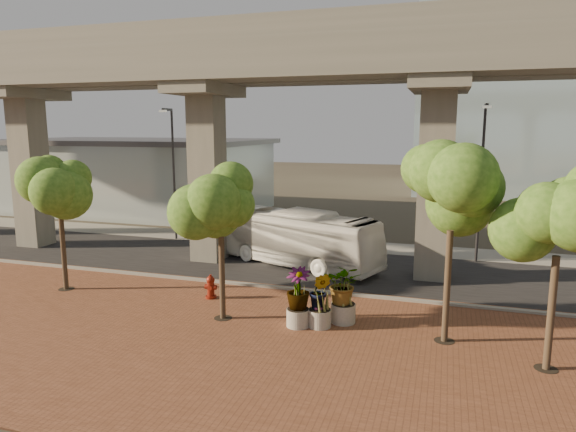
% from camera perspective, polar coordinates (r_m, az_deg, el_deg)
% --- Properties ---
extents(ground, '(160.00, 160.00, 0.00)m').
position_cam_1_polar(ground, '(25.41, 1.67, -6.97)').
color(ground, '#332F25').
rests_on(ground, ground).
extents(brick_plaza, '(70.00, 13.00, 0.06)m').
position_cam_1_polar(brick_plaza, '(18.28, -5.29, -13.82)').
color(brick_plaza, brown).
rests_on(brick_plaza, ground).
extents(asphalt_road, '(90.00, 8.00, 0.04)m').
position_cam_1_polar(asphalt_road, '(27.26, 2.81, -5.76)').
color(asphalt_road, black).
rests_on(asphalt_road, ground).
extents(curb_strip, '(70.00, 0.25, 0.16)m').
position_cam_1_polar(curb_strip, '(23.55, 0.35, -8.14)').
color(curb_strip, gray).
rests_on(curb_strip, ground).
extents(far_sidewalk, '(90.00, 3.00, 0.06)m').
position_cam_1_polar(far_sidewalk, '(32.45, 5.24, -3.23)').
color(far_sidewalk, gray).
rests_on(far_sidewalk, ground).
extents(transit_viaduct, '(72.00, 5.60, 12.40)m').
position_cam_1_polar(transit_viaduct, '(26.25, 2.94, 9.70)').
color(transit_viaduct, gray).
rests_on(transit_viaduct, ground).
extents(station_pavilion, '(23.00, 13.00, 6.30)m').
position_cam_1_polar(station_pavilion, '(47.69, -16.65, 4.48)').
color(station_pavilion, '#AABCC2').
rests_on(station_pavilion, ground).
extents(transit_bus, '(10.84, 6.21, 2.97)m').
position_cam_1_polar(transit_bus, '(27.73, 0.05, -2.36)').
color(transit_bus, silver).
rests_on(transit_bus, ground).
extents(fire_hydrant, '(0.52, 0.47, 1.04)m').
position_cam_1_polar(fire_hydrant, '(22.57, -8.58, -7.79)').
color(fire_hydrant, maroon).
rests_on(fire_hydrant, ground).
extents(planter_front, '(2.08, 2.08, 2.28)m').
position_cam_1_polar(planter_front, '(19.51, 6.20, -7.84)').
color(planter_front, gray).
rests_on(planter_front, ground).
extents(planter_right, '(2.09, 2.09, 2.23)m').
position_cam_1_polar(planter_right, '(19.03, 1.12, -8.35)').
color(planter_right, gray).
rests_on(planter_right, ground).
extents(planter_left, '(1.88, 1.88, 2.07)m').
position_cam_1_polar(planter_left, '(19.06, 3.57, -8.64)').
color(planter_left, '#A8A598').
rests_on(planter_left, ground).
extents(street_tree_far_west, '(3.30, 3.30, 6.08)m').
position_cam_1_polar(street_tree_far_west, '(24.82, -24.12, 2.64)').
color(street_tree_far_west, '#493B2A').
rests_on(street_tree_far_west, ground).
extents(street_tree_near_west, '(3.48, 3.48, 6.20)m').
position_cam_1_polar(street_tree_near_west, '(19.24, -7.53, 1.70)').
color(street_tree_near_west, '#493B2A').
rests_on(street_tree_near_west, ground).
extents(street_tree_near_east, '(3.87, 3.87, 6.81)m').
position_cam_1_polar(street_tree_near_east, '(17.73, 17.78, 2.01)').
color(street_tree_near_east, '#493B2A').
rests_on(street_tree_near_east, ground).
extents(street_tree_far_east, '(3.63, 3.63, 6.28)m').
position_cam_1_polar(street_tree_far_east, '(16.86, 27.95, -0.49)').
color(street_tree_far_east, '#493B2A').
rests_on(street_tree_far_east, ground).
extents(streetlamp_west, '(0.42, 1.23, 8.47)m').
position_cam_1_polar(streetlamp_west, '(34.00, -12.70, 5.55)').
color(streetlamp_west, '#2E2F34').
rests_on(streetlamp_west, ground).
extents(streetlamp_east, '(0.42, 1.23, 8.51)m').
position_cam_1_polar(streetlamp_east, '(29.35, 20.71, 4.55)').
color(streetlamp_east, '#2B2A2E').
rests_on(streetlamp_east, ground).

